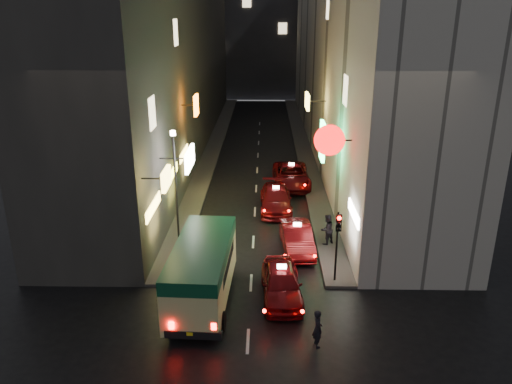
# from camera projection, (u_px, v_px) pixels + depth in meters

# --- Properties ---
(building_left) EXTENTS (7.70, 52.00, 18.00)m
(building_left) POSITION_uv_depth(u_px,v_px,m) (170.00, 50.00, 44.90)
(building_left) COLOR #383533
(building_left) RESTS_ON ground
(building_right) EXTENTS (7.91, 52.00, 18.00)m
(building_right) POSITION_uv_depth(u_px,v_px,m) (348.00, 50.00, 44.63)
(building_right) COLOR #AFAAA0
(building_right) RESTS_ON ground
(building_far) EXTENTS (30.00, 10.00, 22.00)m
(building_far) POSITION_uv_depth(u_px,v_px,m) (262.00, 20.00, 74.17)
(building_far) COLOR #37373C
(building_far) RESTS_ON ground
(sidewalk_left) EXTENTS (1.50, 52.00, 0.15)m
(sidewalk_left) POSITION_uv_depth(u_px,v_px,m) (214.00, 146.00, 47.89)
(sidewalk_left) COLOR #423F3D
(sidewalk_left) RESTS_ON ground
(sidewalk_right) EXTENTS (1.50, 52.00, 0.15)m
(sidewalk_right) POSITION_uv_depth(u_px,v_px,m) (303.00, 146.00, 47.74)
(sidewalk_right) COLOR #423F3D
(sidewalk_right) RESTS_ON ground
(minibus) EXTENTS (2.59, 6.64, 2.82)m
(minibus) POSITION_uv_depth(u_px,v_px,m) (202.00, 266.00, 21.73)
(minibus) COLOR #DBD689
(minibus) RESTS_ON ground
(taxi_near) EXTENTS (2.49, 5.54, 1.90)m
(taxi_near) POSITION_uv_depth(u_px,v_px,m) (282.00, 281.00, 22.37)
(taxi_near) COLOR #640A0E
(taxi_near) RESTS_ON ground
(taxi_second) EXTENTS (2.55, 5.39, 1.84)m
(taxi_second) POSITION_uv_depth(u_px,v_px,m) (297.00, 236.00, 26.88)
(taxi_second) COLOR #640A0E
(taxi_second) RESTS_ON ground
(taxi_third) EXTENTS (2.23, 5.32, 1.86)m
(taxi_third) POSITION_uv_depth(u_px,v_px,m) (276.00, 197.00, 32.46)
(taxi_third) COLOR #640A0E
(taxi_third) RESTS_ON ground
(taxi_far) EXTENTS (2.50, 5.81, 2.00)m
(taxi_far) POSITION_uv_depth(u_px,v_px,m) (291.00, 174.00, 36.93)
(taxi_far) COLOR #640A0E
(taxi_far) RESTS_ON ground
(pedestrian_crossing) EXTENTS (0.51, 0.66, 1.79)m
(pedestrian_crossing) POSITION_uv_depth(u_px,v_px,m) (318.00, 326.00, 19.10)
(pedestrian_crossing) COLOR black
(pedestrian_crossing) RESTS_ON ground
(pedestrian_sidewalk) EXTENTS (0.87, 0.81, 1.96)m
(pedestrian_sidewalk) POSITION_uv_depth(u_px,v_px,m) (327.00, 227.00, 27.22)
(pedestrian_sidewalk) COLOR black
(pedestrian_sidewalk) RESTS_ON sidewalk_right
(traffic_light) EXTENTS (0.26, 0.43, 3.50)m
(traffic_light) POSITION_uv_depth(u_px,v_px,m) (338.00, 233.00, 22.86)
(traffic_light) COLOR black
(traffic_light) RESTS_ON sidewalk_right
(lamp_post) EXTENTS (0.28, 0.28, 6.22)m
(lamp_post) POSITION_uv_depth(u_px,v_px,m) (175.00, 179.00, 26.91)
(lamp_post) COLOR black
(lamp_post) RESTS_ON sidewalk_left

